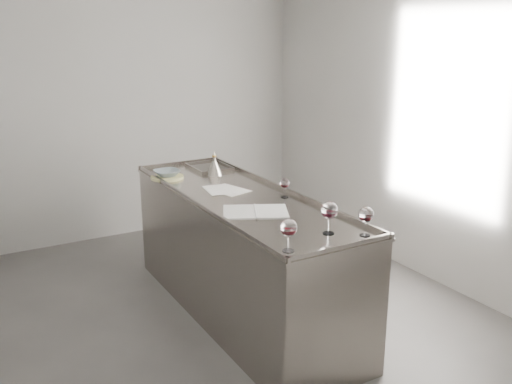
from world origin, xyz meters
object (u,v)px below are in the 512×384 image
notebook (255,212)px  wine_funnel (214,167)px  wine_glass_small (285,184)px  counter (242,256)px  wine_glass_middle (329,211)px  wine_glass_left (289,228)px  wine_glass_right (366,215)px  ceramic_bowl (167,173)px

notebook → wine_funnel: size_ratio=2.47×
wine_glass_small → notebook: (-0.37, -0.21, -0.10)m
counter → wine_glass_middle: wine_glass_middle is taller
wine_glass_left → notebook: bearing=75.1°
wine_glass_right → notebook: 0.80m
wine_glass_right → wine_glass_small: (0.01, 0.92, -0.03)m
counter → wine_glass_middle: bearing=-84.4°
counter → wine_funnel: 0.89m
wine_glass_small → wine_funnel: bearing=100.2°
wine_funnel → counter: bearing=-99.7°
counter → notebook: size_ratio=4.63×
wine_glass_small → notebook: bearing=-150.4°
counter → wine_glass_small: (0.27, -0.16, 0.57)m
wine_glass_middle → wine_funnel: size_ratio=0.96×
notebook → ceramic_bowl: 1.17m
wine_glass_left → notebook: (0.18, 0.69, -0.13)m
ceramic_bowl → wine_funnel: bearing=-12.2°
wine_glass_middle → wine_funnel: bearing=89.1°
wine_glass_middle → wine_glass_right: (0.17, -0.14, -0.01)m
ceramic_bowl → wine_funnel: 0.40m
ceramic_bowl → wine_glass_middle: bearing=-78.0°
ceramic_bowl → wine_glass_small: bearing=-59.8°
ceramic_bowl → wine_funnel: size_ratio=0.98×
wine_glass_middle → notebook: wine_glass_middle is taller
wine_glass_middle → wine_glass_small: wine_glass_middle is taller
notebook → ceramic_bowl: size_ratio=2.51×
wine_glass_small → ceramic_bowl: (-0.55, 0.95, -0.06)m
wine_glass_middle → wine_funnel: 1.64m
counter → wine_glass_left: 1.25m
wine_glass_middle → wine_glass_right: bearing=-39.3°
wine_glass_left → wine_glass_small: size_ratio=1.31×
wine_glass_right → ceramic_bowl: wine_glass_right is taller
counter → notebook: bearing=-103.9°
wine_glass_right → ceramic_bowl: (-0.54, 1.86, -0.08)m
wine_glass_middle → counter: bearing=95.6°
wine_glass_right → notebook: bearing=116.5°
wine_glass_small → counter: bearing=149.2°
counter → ceramic_bowl: size_ratio=11.65×
wine_glass_left → ceramic_bowl: wine_glass_left is taller
counter → wine_glass_right: bearing=-76.4°
wine_glass_middle → wine_funnel: (0.03, 1.64, -0.08)m
wine_glass_middle → wine_glass_small: 0.80m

